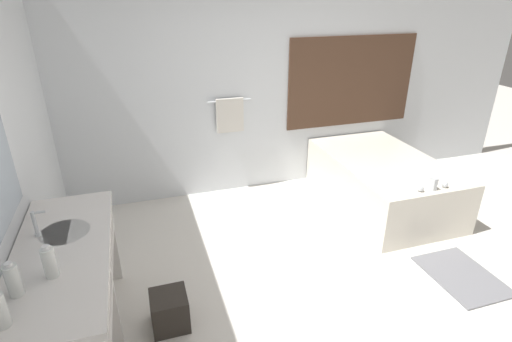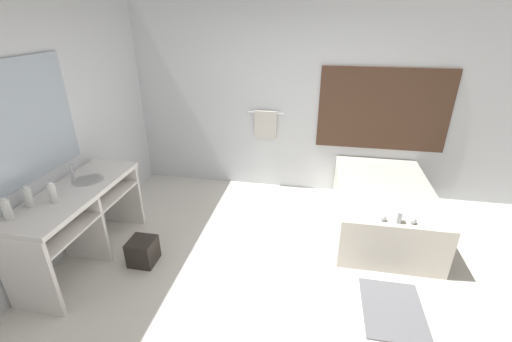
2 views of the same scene
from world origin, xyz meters
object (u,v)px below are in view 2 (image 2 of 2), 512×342
at_px(water_bottle_2, 7,209).
at_px(bathtub, 382,205).
at_px(water_bottle_3, 53,193).
at_px(waste_bin, 143,251).
at_px(water_bottle_1, 28,197).

bearing_deg(water_bottle_2, bathtub, 27.95).
relative_size(water_bottle_2, water_bottle_3, 1.00).
height_order(bathtub, waste_bin, bathtub).
xyz_separation_m(water_bottle_3, waste_bin, (0.62, 0.29, -0.80)).
bearing_deg(waste_bin, water_bottle_3, -154.60).
distance_m(water_bottle_1, water_bottle_2, 0.22).
bearing_deg(water_bottle_3, bathtub, 24.57).
bearing_deg(bathtub, water_bottle_3, -155.43).
bearing_deg(water_bottle_2, water_bottle_1, 86.07).
distance_m(water_bottle_1, waste_bin, 1.19).
bearing_deg(water_bottle_1, waste_bin, 27.39).
xyz_separation_m(water_bottle_1, water_bottle_2, (-0.01, -0.22, -0.00)).
bearing_deg(bathtub, waste_bin, -155.63).
xyz_separation_m(bathtub, water_bottle_1, (-3.35, -1.57, 0.63)).
xyz_separation_m(bathtub, water_bottle_3, (-3.19, -1.46, 0.63)).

